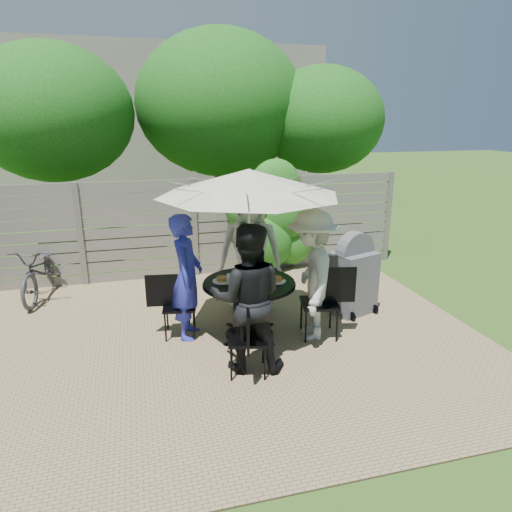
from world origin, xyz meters
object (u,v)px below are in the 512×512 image
object	(u,v)px
person_back	(250,252)
syrup_jug	(245,275)
plate_front	(249,290)
glass_right	(268,274)
person_right	(312,275)
plate_left	(222,280)
coffee_cup	(257,272)
bbq_grill	(353,277)
glass_left	(229,279)
chair_front	(248,353)
patio_table	(249,298)
umbrella	(249,182)
glass_front	(257,283)
plate_right	(276,280)
bicycle	(42,270)
person_left	(187,277)
plate_back	(250,271)
glass_back	(242,270)
chair_back	(250,293)
chair_left	(179,318)
chair_right	(320,316)
person_front	(248,299)

from	to	relation	value
person_back	syrup_jug	world-z (taller)	person_back
plate_front	glass_right	xyz separation A→B (m)	(0.37, 0.38, 0.05)
person_right	plate_left	bearing A→B (deg)	-90.00
coffee_cup	bbq_grill	distance (m)	1.60
glass_left	syrup_jug	bearing A→B (deg)	22.65
plate_left	chair_front	bearing A→B (deg)	-84.67
plate_left	syrup_jug	xyz separation A→B (m)	(0.30, -0.03, 0.06)
patio_table	plate_front	bearing A→B (deg)	-105.16
umbrella	glass_front	size ratio (longest dim) A/B	20.69
patio_table	plate_right	xyz separation A→B (m)	(0.35, -0.09, 0.27)
patio_table	bicycle	distance (m)	3.77
glass_right	syrup_jug	distance (m)	0.32
person_left	plate_right	world-z (taller)	person_left
person_back	bicycle	size ratio (longest dim) A/B	1.12
bicycle	plate_back	bearing A→B (deg)	-23.12
person_left	plate_right	distance (m)	1.19
glass_back	plate_front	bearing A→B (deg)	-95.55
person_right	bbq_grill	world-z (taller)	person_right
person_back	person_left	size ratio (longest dim) A/B	1.13
chair_back	chair_left	xyz separation A→B (m)	(-1.18, -0.68, 0.02)
patio_table	chair_left	bearing A→B (deg)	164.96
chair_right	plate_left	world-z (taller)	chair_right
person_front	person_left	bearing A→B (deg)	-45.00
chair_front	bicycle	size ratio (longest dim) A/B	0.53
chair_front	syrup_jug	xyz separation A→B (m)	(0.21, 1.00, 0.61)
chair_back	chair_front	bearing A→B (deg)	-6.70
umbrella	plate_right	bearing A→B (deg)	-15.16
coffee_cup	plate_right	bearing A→B (deg)	-55.39
patio_table	chair_left	distance (m)	1.01
plate_right	glass_right	size ratio (longest dim) A/B	1.86
person_left	syrup_jug	distance (m)	0.77
plate_left	coffee_cup	distance (m)	0.51
chair_left	chair_front	bearing A→B (deg)	-52.14
chair_back	patio_table	bearing A→B (deg)	-6.67
person_right	glass_back	bearing A→B (deg)	-105.52
glass_back	bicycle	size ratio (longest dim) A/B	0.08
plate_left	coffee_cup	world-z (taller)	coffee_cup
person_back	glass_right	xyz separation A→B (m)	(0.06, -0.77, -0.10)
glass_back	glass_left	bearing A→B (deg)	-128.16
syrup_jug	person_left	bearing A→B (deg)	168.56
plate_front	syrup_jug	bearing A→B (deg)	83.17
person_back	plate_back	xyz separation A→B (m)	(-0.12, -0.45, -0.14)
chair_right	person_left	bearing A→B (deg)	-3.20
coffee_cup	umbrella	bearing A→B (deg)	-129.60
patio_table	glass_right	xyz separation A→B (m)	(0.28, 0.03, 0.31)
umbrella	plate_front	xyz separation A→B (m)	(-0.09, -0.35, -1.29)
glass_back	coffee_cup	xyz separation A→B (m)	(0.19, -0.09, -0.01)
person_right	glass_left	size ratio (longest dim) A/B	12.79
coffee_cup	plate_front	bearing A→B (deg)	-114.94
person_back	bicycle	distance (m)	3.57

